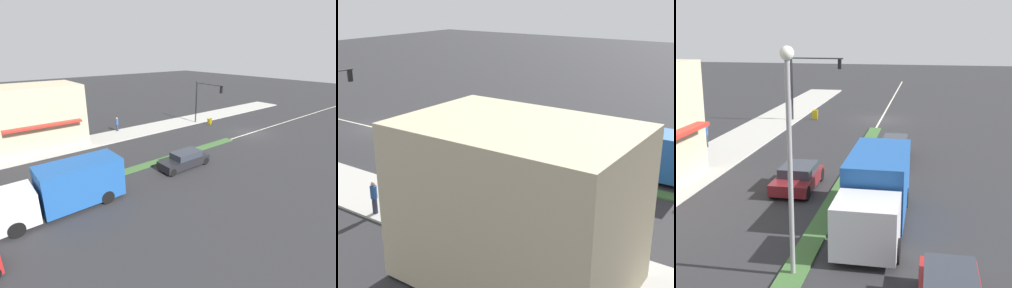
% 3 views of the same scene
% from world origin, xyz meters
% --- Properties ---
extents(ground_plane, '(160.00, 160.00, 0.00)m').
position_xyz_m(ground_plane, '(0.00, 18.00, 0.00)').
color(ground_plane, '#2B2B2D').
extents(sidewalk_right, '(4.00, 73.00, 0.12)m').
position_xyz_m(sidewalk_right, '(9.00, 18.50, 0.06)').
color(sidewalk_right, '#B2AFA8').
rests_on(sidewalk_right, ground).
extents(lane_marking_center, '(0.16, 60.00, 0.01)m').
position_xyz_m(lane_marking_center, '(0.00, 0.00, 0.00)').
color(lane_marking_center, beige).
rests_on(lane_marking_center, ground).
extents(building_corner_store, '(6.38, 8.55, 6.15)m').
position_xyz_m(building_corner_store, '(10.98, 21.08, 3.20)').
color(building_corner_store, '#C6B793').
rests_on(building_corner_store, sidewalk_right).
extents(traffic_signal_main, '(4.59, 0.34, 5.60)m').
position_xyz_m(traffic_signal_main, '(6.12, 1.91, 3.90)').
color(traffic_signal_main, '#333338').
rests_on(traffic_signal_main, sidewalk_right).
extents(pedestrian, '(0.34, 0.34, 1.69)m').
position_xyz_m(pedestrian, '(10.50, 12.32, 1.01)').
color(pedestrian, '#282D42').
rests_on(pedestrian, sidewalk_right).
extents(warning_aframe_sign, '(0.45, 0.53, 0.84)m').
position_xyz_m(warning_aframe_sign, '(5.75, 1.04, 0.43)').
color(warning_aframe_sign, yellow).
rests_on(warning_aframe_sign, ground).
extents(delivery_truck, '(2.44, 7.50, 2.87)m').
position_xyz_m(delivery_truck, '(-2.20, 22.61, 1.47)').
color(delivery_truck, silver).
rests_on(delivery_truck, ground).
extents(sedan_maroon, '(1.92, 3.85, 1.21)m').
position_xyz_m(sedan_maroon, '(2.20, 18.91, 0.59)').
color(sedan_maroon, maroon).
rests_on(sedan_maroon, ground).
extents(sedan_dark, '(1.72, 4.55, 1.37)m').
position_xyz_m(sedan_dark, '(-2.20, 12.74, 0.65)').
color(sedan_dark, black).
rests_on(sedan_dark, ground).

